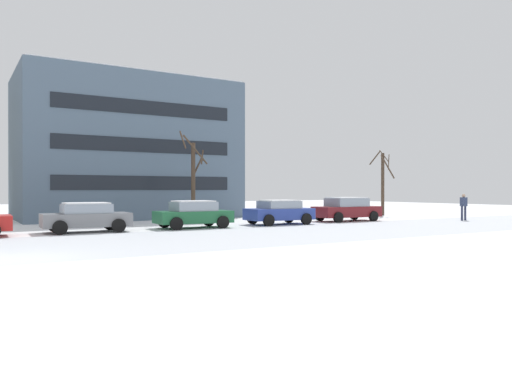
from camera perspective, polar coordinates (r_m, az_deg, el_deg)
name	(u,v)px	position (r m, az deg, el deg)	size (l,w,h in m)	color
ground_plane	(9,261)	(15.65, -26.40, -7.05)	(120.00, 120.00, 0.00)	white
road_surface	(0,249)	(18.82, -27.21, -5.81)	(80.00, 8.41, 0.00)	silver
parked_car_gray	(86,217)	(24.58, -18.80, -2.71)	(3.98, 2.13, 1.38)	slate
parked_car_green	(193,214)	(26.01, -7.16, -2.51)	(3.92, 2.13, 1.42)	#1E6038
parked_car_blue	(279,212)	(28.55, 2.67, -2.27)	(3.87, 2.15, 1.40)	#283D93
parked_car_maroon	(347,209)	(32.02, 10.31, -1.92)	(4.36, 2.18, 1.51)	maroon
pedestrian_crossing	(464,205)	(34.86, 22.61, -1.37)	(0.55, 0.46, 1.71)	#2D334C
tree_far_mid	(383,181)	(39.86, 14.27, 1.23)	(1.54, 1.64, 5.07)	#423326
tree_far_left	(193,178)	(29.80, -7.17, 1.65)	(1.64, 1.67, 5.52)	#423326
building_far_right	(127,149)	(37.03, -14.56, 4.73)	(14.50, 8.88, 9.74)	slate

